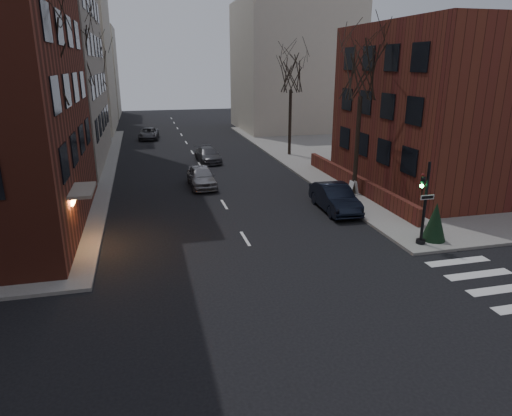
# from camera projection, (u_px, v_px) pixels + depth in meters

# --- Properties ---
(ground) EXTENTS (160.00, 160.00, 0.00)m
(ground) POSITION_uv_depth(u_px,v_px,m) (346.00, 403.00, 11.88)
(ground) COLOR black
(ground) RESTS_ON ground
(sidewalk_far_right) EXTENTS (44.00, 44.00, 0.15)m
(sidewalk_far_right) POSITION_uv_depth(u_px,v_px,m) (485.00, 149.00, 46.26)
(sidewalk_far_right) COLOR gray
(sidewalk_far_right) RESTS_ON ground
(building_right_brick) EXTENTS (12.00, 14.00, 11.00)m
(building_right_brick) POSITION_uv_depth(u_px,v_px,m) (455.00, 108.00, 31.57)
(building_right_brick) COLOR #5A261A
(building_right_brick) RESTS_ON ground
(low_wall_right) EXTENTS (0.35, 16.00, 1.00)m
(low_wall_right) POSITION_uv_depth(u_px,v_px,m) (354.00, 182.00, 31.39)
(low_wall_right) COLOR #5A261A
(low_wall_right) RESTS_ON sidewalk_far_right
(building_distant_la) EXTENTS (14.00, 16.00, 18.00)m
(building_distant_la) POSITION_uv_depth(u_px,v_px,m) (51.00, 58.00, 56.56)
(building_distant_la) COLOR #B7AE9B
(building_distant_la) RESTS_ON ground
(building_distant_ra) EXTENTS (14.00, 14.00, 16.00)m
(building_distant_ra) POSITION_uv_depth(u_px,v_px,m) (293.00, 67.00, 59.13)
(building_distant_ra) COLOR #B7AE9B
(building_distant_ra) RESTS_ON ground
(building_distant_lb) EXTENTS (10.00, 12.00, 14.00)m
(building_distant_lb) POSITION_uv_depth(u_px,v_px,m) (85.00, 72.00, 73.34)
(building_distant_lb) COLOR #B7AE9B
(building_distant_lb) RESTS_ON ground
(traffic_signal) EXTENTS (0.76, 0.44, 4.00)m
(traffic_signal) POSITION_uv_depth(u_px,v_px,m) (423.00, 209.00, 21.44)
(traffic_signal) COLOR black
(traffic_signal) RESTS_ON sidewalk_far_right
(tree_left_a) EXTENTS (4.18, 4.18, 10.26)m
(tree_left_a) POSITION_uv_depth(u_px,v_px,m) (41.00, 63.00, 20.23)
(tree_left_a) COLOR #2D231C
(tree_left_a) RESTS_ON sidewalk_far_left
(tree_left_b) EXTENTS (4.40, 4.40, 10.80)m
(tree_left_b) POSITION_uv_depth(u_px,v_px,m) (74.00, 56.00, 31.19)
(tree_left_b) COLOR #2D231C
(tree_left_b) RESTS_ON sidewalk_far_left
(tree_left_c) EXTENTS (3.96, 3.96, 9.72)m
(tree_left_c) POSITION_uv_depth(u_px,v_px,m) (94.00, 67.00, 44.41)
(tree_left_c) COLOR #2D231C
(tree_left_c) RESTS_ON sidewalk_far_left
(tree_right_a) EXTENTS (3.96, 3.96, 9.72)m
(tree_right_a) POSITION_uv_depth(u_px,v_px,m) (362.00, 70.00, 28.11)
(tree_right_a) COLOR #2D231C
(tree_right_a) RESTS_ON sidewalk_far_right
(tree_right_b) EXTENTS (3.74, 3.74, 9.18)m
(tree_right_b) POSITION_uv_depth(u_px,v_px,m) (291.00, 73.00, 41.19)
(tree_right_b) COLOR #2D231C
(tree_right_b) RESTS_ON sidewalk_far_right
(streetlamp_near) EXTENTS (0.36, 0.36, 6.28)m
(streetlamp_near) POSITION_uv_depth(u_px,v_px,m) (85.00, 132.00, 29.05)
(streetlamp_near) COLOR black
(streetlamp_near) RESTS_ON sidewalk_far_left
(streetlamp_far) EXTENTS (0.36, 0.36, 6.28)m
(streetlamp_far) POSITION_uv_depth(u_px,v_px,m) (105.00, 105.00, 47.54)
(streetlamp_far) COLOR black
(streetlamp_far) RESTS_ON sidewalk_far_left
(parked_sedan) EXTENTS (1.83, 4.87, 1.59)m
(parked_sedan) POSITION_uv_depth(u_px,v_px,m) (335.00, 198.00, 27.12)
(parked_sedan) COLOR black
(parked_sedan) RESTS_ON ground
(car_lane_silver) EXTENTS (1.87, 4.42, 1.49)m
(car_lane_silver) POSITION_uv_depth(u_px,v_px,m) (201.00, 177.00, 32.39)
(car_lane_silver) COLOR gray
(car_lane_silver) RESTS_ON ground
(car_lane_gray) EXTENTS (2.16, 4.50, 1.26)m
(car_lane_gray) POSITION_uv_depth(u_px,v_px,m) (208.00, 155.00, 40.58)
(car_lane_gray) COLOR #44454A
(car_lane_gray) RESTS_ON ground
(car_lane_far) EXTENTS (2.52, 4.77, 1.28)m
(car_lane_far) POSITION_uv_depth(u_px,v_px,m) (149.00, 134.00, 52.82)
(car_lane_far) COLOR #3C3C40
(car_lane_far) RESTS_ON ground
(sandwich_board) EXTENTS (0.44, 0.59, 0.90)m
(sandwich_board) POSITION_uv_depth(u_px,v_px,m) (353.00, 187.00, 30.16)
(sandwich_board) COLOR white
(sandwich_board) RESTS_ON sidewalk_far_right
(evergreen_shrub) EXTENTS (1.34, 1.34, 1.91)m
(evergreen_shrub) POSITION_uv_depth(u_px,v_px,m) (435.00, 221.00, 22.14)
(evergreen_shrub) COLOR #16331D
(evergreen_shrub) RESTS_ON sidewalk_far_right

